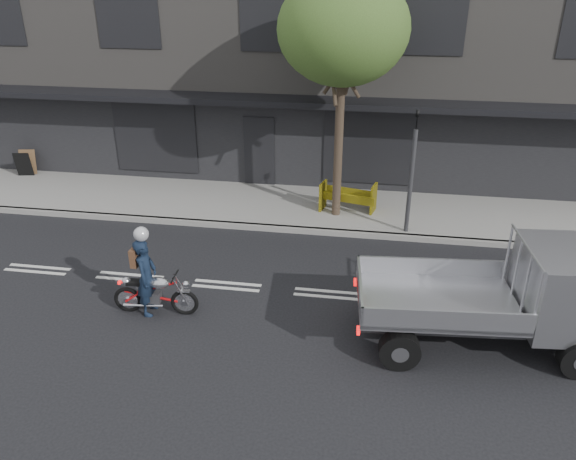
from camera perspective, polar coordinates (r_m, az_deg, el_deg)
The scene contains 11 objects.
ground at distance 13.26m, azimuth -6.24°, elevation -5.64°, with size 80.00×80.00×0.00m, color black.
sidewalk at distance 17.30m, azimuth -2.29°, elevation 2.57°, with size 32.00×3.20×0.15m, color gray.
kerb at distance 15.87m, azimuth -3.40°, elevation 0.33°, with size 32.00×0.20×0.15m, color gray.
building_main at distance 22.60m, azimuth 0.95°, elevation 18.40°, with size 26.00×10.00×8.00m, color slate.
street_tree at distance 15.20m, azimuth 5.63°, elevation 19.60°, with size 3.40×3.40×6.74m.
traffic_light_pole at distance 15.19m, azimuth 12.38°, elevation 5.02°, with size 0.12×0.12×3.50m.
motorcycle at distance 12.31m, azimuth -13.34°, elevation -6.24°, with size 1.85×0.54×0.95m.
rider at distance 12.18m, azimuth -14.18°, elevation -4.66°, with size 0.63×0.41×1.73m, color #121E32.
flatbed_ute at distance 11.64m, azimuth 24.68°, elevation -5.64°, with size 4.92×2.34×2.22m.
construction_barrier at distance 16.41m, azimuth 6.07°, elevation 3.10°, with size 1.60×0.64×0.89m, color yellow, non-canonical shape.
sandwich_board at distance 21.32m, azimuth -25.29°, elevation 6.05°, with size 0.54×0.36×0.85m, color black, non-canonical shape.
Camera 1 is at (3.20, -10.89, 6.85)m, focal length 35.00 mm.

